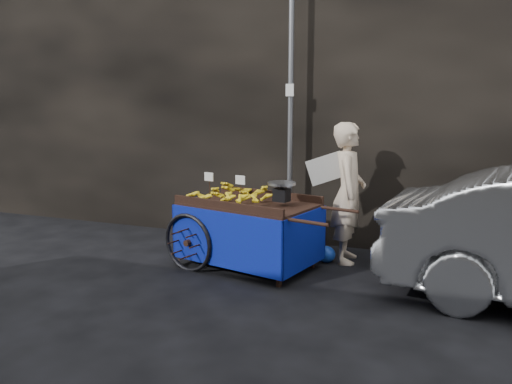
% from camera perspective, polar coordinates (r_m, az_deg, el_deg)
% --- Properties ---
extents(ground, '(80.00, 80.00, 0.00)m').
position_cam_1_polar(ground, '(6.78, -1.97, -8.87)').
color(ground, black).
rests_on(ground, ground).
extents(building_wall, '(13.50, 2.00, 5.00)m').
position_cam_1_polar(building_wall, '(8.77, 7.14, 11.91)').
color(building_wall, black).
rests_on(building_wall, ground).
extents(street_pole, '(0.12, 0.10, 4.00)m').
position_cam_1_polar(street_pole, '(7.54, 3.96, 8.55)').
color(street_pole, slate).
rests_on(street_pole, ground).
extents(banana_cart, '(2.56, 1.57, 1.29)m').
position_cam_1_polar(banana_cart, '(6.74, -1.22, -1.94)').
color(banana_cart, black).
rests_on(banana_cart, ground).
extents(vendor, '(0.86, 0.77, 1.95)m').
position_cam_1_polar(vendor, '(7.03, 10.50, -0.11)').
color(vendor, beige).
rests_on(vendor, ground).
extents(plastic_bag, '(0.27, 0.21, 0.24)m').
position_cam_1_polar(plastic_bag, '(7.11, 8.01, -7.06)').
color(plastic_bag, blue).
rests_on(plastic_bag, ground).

